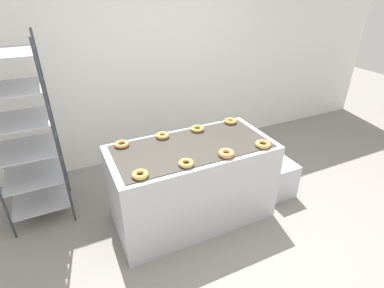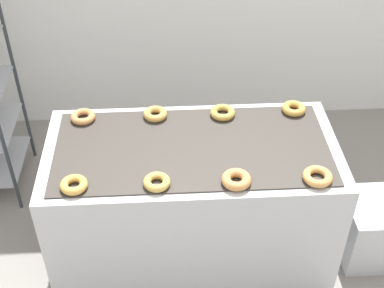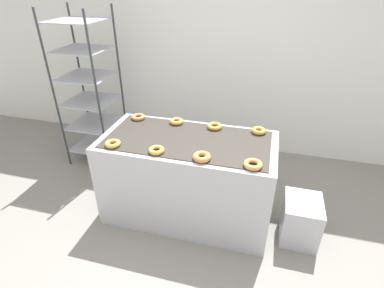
# 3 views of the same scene
# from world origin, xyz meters

# --- Properties ---
(fryer_machine) EXTENTS (1.58, 0.78, 0.85)m
(fryer_machine) POSITION_xyz_m (0.00, 0.64, 0.43)
(fryer_machine) COLOR #B7BABF
(fryer_machine) RESTS_ON ground_plane
(glaze_bin) EXTENTS (0.32, 0.38, 0.41)m
(glaze_bin) POSITION_xyz_m (1.07, 0.58, 0.21)
(glaze_bin) COLOR #B7BABF
(glaze_bin) RESTS_ON ground_plane
(donut_near_left) EXTENTS (0.14, 0.14, 0.04)m
(donut_near_left) POSITION_xyz_m (-0.59, 0.36, 0.87)
(donut_near_left) COLOR gold
(donut_near_left) RESTS_ON fryer_machine
(donut_near_midleft) EXTENTS (0.13, 0.13, 0.04)m
(donut_near_midleft) POSITION_xyz_m (-0.19, 0.36, 0.87)
(donut_near_midleft) COLOR tan
(donut_near_midleft) RESTS_ON fryer_machine
(donut_near_midright) EXTENTS (0.15, 0.15, 0.05)m
(donut_near_midright) POSITION_xyz_m (0.20, 0.35, 0.88)
(donut_near_midright) COLOR #C8874A
(donut_near_midright) RESTS_ON fryer_machine
(donut_near_right) EXTENTS (0.15, 0.15, 0.04)m
(donut_near_right) POSITION_xyz_m (0.60, 0.35, 0.87)
(donut_near_right) COLOR tan
(donut_near_right) RESTS_ON fryer_machine
(donut_far_left) EXTENTS (0.14, 0.14, 0.04)m
(donut_far_left) POSITION_xyz_m (-0.60, 0.92, 0.87)
(donut_far_left) COLOR #C3854C
(donut_far_left) RESTS_ON fryer_machine
(donut_far_midleft) EXTENTS (0.14, 0.14, 0.04)m
(donut_far_midleft) POSITION_xyz_m (-0.19, 0.92, 0.87)
(donut_far_midleft) COLOR #C39247
(donut_far_midleft) RESTS_ON fryer_machine
(donut_far_midright) EXTENTS (0.14, 0.14, 0.04)m
(donut_far_midright) POSITION_xyz_m (0.19, 0.91, 0.87)
(donut_far_midright) COLOR #BC9742
(donut_far_midright) RESTS_ON fryer_machine
(donut_far_right) EXTENTS (0.14, 0.14, 0.04)m
(donut_far_right) POSITION_xyz_m (0.60, 0.93, 0.87)
(donut_far_right) COLOR gold
(donut_far_right) RESTS_ON fryer_machine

